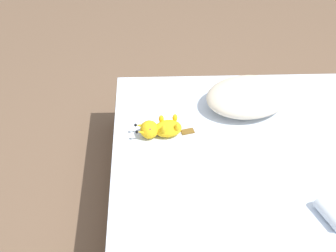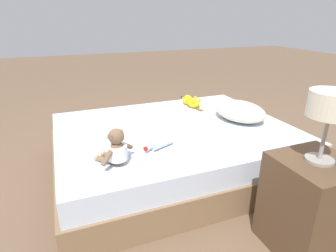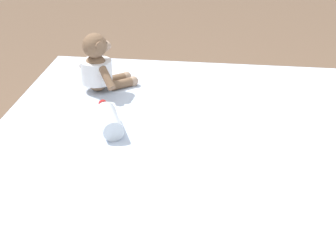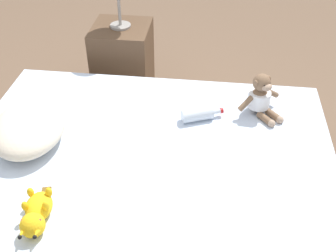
{
  "view_description": "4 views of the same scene",
  "coord_description": "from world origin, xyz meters",
  "px_view_note": "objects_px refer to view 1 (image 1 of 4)",
  "views": [
    {
      "loc": [
        -0.48,
        -1.78,
        2.33
      ],
      "look_at": [
        -0.42,
        0.38,
        0.45
      ],
      "focal_mm": 56.86,
      "sensor_mm": 36.0,
      "label": 1
    },
    {
      "loc": [
        1.97,
        -0.83,
        1.24
      ],
      "look_at": [
        0.08,
        -0.08,
        0.44
      ],
      "focal_mm": 30.11,
      "sensor_mm": 36.0,
      "label": 2
    },
    {
      "loc": [
        -0.09,
        1.34,
        1.23
      ],
      "look_at": [
        0.09,
        -0.07,
        0.49
      ],
      "focal_mm": 57.07,
      "sensor_mm": 36.0,
      "label": 3
    },
    {
      "loc": [
        -1.49,
        -0.29,
        1.75
      ],
      "look_at": [
        0.13,
        -0.09,
        0.47
      ],
      "focal_mm": 44.53,
      "sensor_mm": 36.0,
      "label": 4
    }
  ],
  "objects_px": {
    "pillow": "(248,97)",
    "glass_bottle": "(331,215)",
    "bed": "(251,210)",
    "plush_yellow_creature": "(160,129)"
  },
  "relations": [
    {
      "from": "pillow",
      "to": "glass_bottle",
      "type": "bearing_deg",
      "value": -72.06
    },
    {
      "from": "pillow",
      "to": "glass_bottle",
      "type": "height_order",
      "value": "pillow"
    },
    {
      "from": "pillow",
      "to": "glass_bottle",
      "type": "distance_m",
      "value": 0.88
    },
    {
      "from": "pillow",
      "to": "glass_bottle",
      "type": "relative_size",
      "value": 2.31
    },
    {
      "from": "bed",
      "to": "glass_bottle",
      "type": "relative_size",
      "value": 8.16
    },
    {
      "from": "plush_yellow_creature",
      "to": "pillow",
      "type": "bearing_deg",
      "value": 24.05
    },
    {
      "from": "bed",
      "to": "plush_yellow_creature",
      "type": "relative_size",
      "value": 5.72
    },
    {
      "from": "bed",
      "to": "plush_yellow_creature",
      "type": "height_order",
      "value": "plush_yellow_creature"
    },
    {
      "from": "bed",
      "to": "glass_bottle",
      "type": "bearing_deg",
      "value": -36.32
    },
    {
      "from": "bed",
      "to": "pillow",
      "type": "height_order",
      "value": "pillow"
    }
  ]
}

